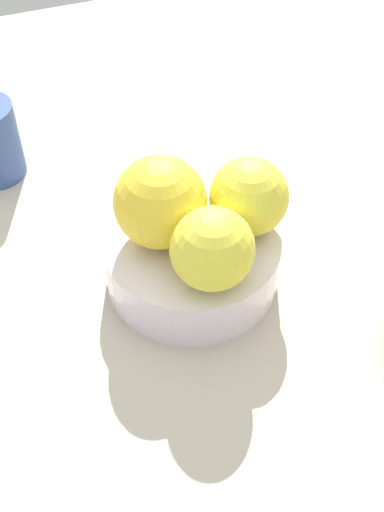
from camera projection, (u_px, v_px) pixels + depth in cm
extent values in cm
cube|color=#BCB29E|center=(192.00, 285.00, 61.38)|extent=(110.00, 110.00, 2.00)
cylinder|color=silver|center=(192.00, 275.00, 60.35)|extent=(9.57, 9.57, 0.80)
cylinder|color=silver|center=(192.00, 260.00, 58.81)|extent=(15.44, 15.44, 4.98)
sphere|color=yellow|center=(160.00, 203.00, 54.46)|extent=(7.81, 7.81, 7.81)
sphere|color=yellow|center=(248.00, 196.00, 55.79)|extent=(6.79, 6.79, 6.79)
sphere|color=yellow|center=(215.00, 248.00, 51.68)|extent=(6.78, 6.78, 6.78)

